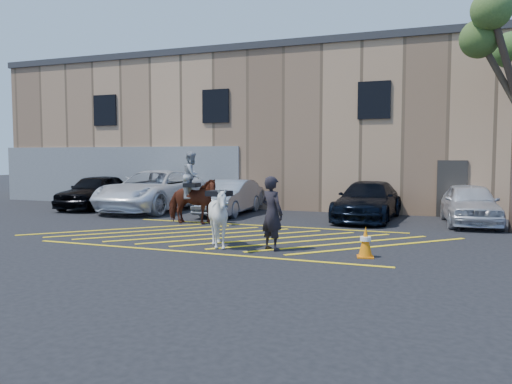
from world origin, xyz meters
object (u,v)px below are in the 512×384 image
(car_blue_suv, at_px, (368,201))
(handler, at_px, (272,213))
(car_silver_sedan, at_px, (230,197))
(saddled_white, at_px, (219,217))
(car_white_pickup, at_px, (155,190))
(mounted_bay, at_px, (192,195))
(traffic_cone, at_px, (365,242))
(car_white_suv, at_px, (470,204))
(car_black_suv, at_px, (96,191))

(car_blue_suv, distance_m, handler, 7.04)
(car_silver_sedan, bearing_deg, saddled_white, -70.57)
(car_white_pickup, relative_size, car_blue_suv, 1.29)
(car_silver_sedan, distance_m, mounted_bay, 3.09)
(car_blue_suv, bearing_deg, traffic_cone, -79.33)
(car_white_suv, relative_size, traffic_cone, 5.78)
(car_silver_sedan, relative_size, car_white_suv, 1.00)
(car_silver_sedan, height_order, car_white_suv, car_white_suv)
(car_blue_suv, relative_size, traffic_cone, 6.66)
(car_white_suv, relative_size, mounted_bay, 1.68)
(car_black_suv, xyz_separation_m, car_blue_suv, (12.03, 0.24, -0.06))
(car_white_pickup, relative_size, car_white_suv, 1.48)
(mounted_bay, relative_size, traffic_cone, 3.44)
(car_white_pickup, bearing_deg, car_white_suv, 1.47)
(car_black_suv, bearing_deg, car_white_suv, -5.68)
(saddled_white, bearing_deg, mounted_bay, 126.25)
(car_silver_sedan, relative_size, traffic_cone, 5.80)
(mounted_bay, height_order, traffic_cone, mounted_bay)
(car_silver_sedan, height_order, handler, handler)
(car_black_suv, distance_m, car_white_suv, 15.51)
(car_white_pickup, distance_m, car_white_suv, 12.56)
(car_black_suv, relative_size, traffic_cone, 6.17)
(car_white_suv, xyz_separation_m, saddled_white, (-6.27, -7.03, 0.08))
(car_black_suv, height_order, mounted_bay, mounted_bay)
(car_white_pickup, relative_size, handler, 3.35)
(car_black_suv, distance_m, saddled_white, 11.50)
(handler, xyz_separation_m, saddled_white, (-1.37, -0.19, -0.13))
(car_silver_sedan, bearing_deg, handler, -60.68)
(car_black_suv, distance_m, car_blue_suv, 12.04)
(car_white_pickup, height_order, handler, handler)
(car_black_suv, relative_size, car_white_pickup, 0.72)
(car_white_suv, bearing_deg, car_blue_suv, 173.96)
(car_white_pickup, height_order, mounted_bay, mounted_bay)
(car_blue_suv, relative_size, handler, 2.60)
(saddled_white, bearing_deg, car_silver_sedan, 111.40)
(car_silver_sedan, relative_size, mounted_bay, 1.69)
(car_white_pickup, height_order, car_silver_sedan, car_white_pickup)
(handler, xyz_separation_m, mounted_bay, (-4.15, 3.61, 0.08))
(car_white_pickup, xyz_separation_m, saddled_white, (6.29, -7.05, -0.07))
(handler, bearing_deg, car_white_suv, -98.21)
(car_white_pickup, height_order, saddled_white, car_white_pickup)
(car_white_pickup, relative_size, car_silver_sedan, 1.48)
(car_blue_suv, height_order, traffic_cone, car_blue_suv)
(car_white_pickup, bearing_deg, car_black_suv, -174.46)
(car_silver_sedan, bearing_deg, mounted_bay, -93.64)
(handler, distance_m, mounted_bay, 5.50)
(handler, bearing_deg, traffic_cone, -154.66)
(car_white_pickup, xyz_separation_m, car_silver_sedan, (3.59, -0.17, -0.17))
(traffic_cone, bearing_deg, handler, 177.92)
(car_blue_suv, xyz_separation_m, mounted_bay, (-5.58, -3.29, 0.31))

